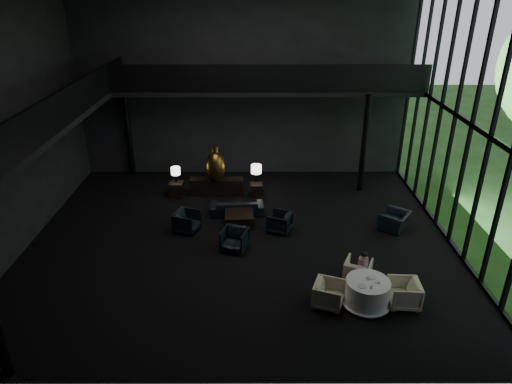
{
  "coord_description": "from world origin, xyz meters",
  "views": [
    {
      "loc": [
        0.47,
        -13.17,
        7.93
      ],
      "look_at": [
        0.5,
        0.5,
        1.55
      ],
      "focal_mm": 32.0,
      "sensor_mm": 36.0,
      "label": 1
    }
  ],
  "objects_px": {
    "side_table_left": "(177,189)",
    "table_lamp_left": "(176,172)",
    "table_lamp_right": "(256,170)",
    "window_armchair": "(395,219)",
    "console": "(217,186)",
    "coffee_table": "(239,218)",
    "dining_chair_west": "(329,293)",
    "lounge_armchair_east": "(280,221)",
    "dining_chair_north": "(358,270)",
    "side_table_right": "(256,190)",
    "lounge_armchair_west": "(187,220)",
    "child": "(363,261)",
    "dining_table": "(367,294)",
    "bronze_urn": "(216,166)",
    "dining_chair_east": "(404,292)",
    "lounge_armchair_south": "(234,238)",
    "sofa": "(237,205)"
  },
  "relations": [
    {
      "from": "lounge_armchair_east",
      "to": "dining_table",
      "type": "bearing_deg",
      "value": 49.47
    },
    {
      "from": "window_armchair",
      "to": "dining_chair_west",
      "type": "relative_size",
      "value": 1.15
    },
    {
      "from": "side_table_left",
      "to": "table_lamp_left",
      "type": "xyz_separation_m",
      "value": [
        -0.0,
        0.08,
        0.73
      ]
    },
    {
      "from": "table_lamp_right",
      "to": "table_lamp_left",
      "type": "bearing_deg",
      "value": -176.6
    },
    {
      "from": "lounge_armchair_south",
      "to": "dining_table",
      "type": "distance_m",
      "value": 4.57
    },
    {
      "from": "dining_chair_east",
      "to": "side_table_left",
      "type": "bearing_deg",
      "value": -130.87
    },
    {
      "from": "sofa",
      "to": "dining_chair_north",
      "type": "height_order",
      "value": "sofa"
    },
    {
      "from": "table_lamp_left",
      "to": "dining_chair_east",
      "type": "bearing_deg",
      "value": -44.18
    },
    {
      "from": "console",
      "to": "lounge_armchair_east",
      "type": "height_order",
      "value": "lounge_armchair_east"
    },
    {
      "from": "table_lamp_left",
      "to": "child",
      "type": "relative_size",
      "value": 1.03
    },
    {
      "from": "dining_chair_east",
      "to": "child",
      "type": "height_order",
      "value": "child"
    },
    {
      "from": "console",
      "to": "child",
      "type": "height_order",
      "value": "child"
    },
    {
      "from": "coffee_table",
      "to": "dining_chair_west",
      "type": "distance_m",
      "value": 5.15
    },
    {
      "from": "side_table_right",
      "to": "child",
      "type": "relative_size",
      "value": 0.88
    },
    {
      "from": "table_lamp_right",
      "to": "dining_chair_west",
      "type": "xyz_separation_m",
      "value": [
        1.91,
        -7.1,
        -0.64
      ]
    },
    {
      "from": "coffee_table",
      "to": "dining_chair_east",
      "type": "height_order",
      "value": "dining_chair_east"
    },
    {
      "from": "dining_chair_east",
      "to": "console",
      "type": "bearing_deg",
      "value": -138.8
    },
    {
      "from": "side_table_right",
      "to": "lounge_armchair_east",
      "type": "xyz_separation_m",
      "value": [
        0.79,
        -2.85,
        0.12
      ]
    },
    {
      "from": "window_armchair",
      "to": "console",
      "type": "bearing_deg",
      "value": -78.62
    },
    {
      "from": "coffee_table",
      "to": "dining_chair_east",
      "type": "bearing_deg",
      "value": -44.77
    },
    {
      "from": "lounge_armchair_east",
      "to": "dining_chair_east",
      "type": "distance_m",
      "value": 5.05
    },
    {
      "from": "table_lamp_right",
      "to": "dining_chair_north",
      "type": "bearing_deg",
      "value": -64.03
    },
    {
      "from": "dining_chair_north",
      "to": "dining_chair_west",
      "type": "distance_m",
      "value": 1.5
    },
    {
      "from": "table_lamp_right",
      "to": "window_armchair",
      "type": "relative_size",
      "value": 0.79
    },
    {
      "from": "table_lamp_left",
      "to": "dining_chair_east",
      "type": "height_order",
      "value": "table_lamp_left"
    },
    {
      "from": "console",
      "to": "lounge_armchair_west",
      "type": "xyz_separation_m",
      "value": [
        -0.8,
        -2.98,
        0.07
      ]
    },
    {
      "from": "table_lamp_left",
      "to": "dining_chair_north",
      "type": "xyz_separation_m",
      "value": [
        6.11,
        -5.78,
        -0.68
      ]
    },
    {
      "from": "console",
      "to": "lounge_armchair_east",
      "type": "xyz_separation_m",
      "value": [
        2.39,
        -3.0,
        0.04
      ]
    },
    {
      "from": "dining_chair_north",
      "to": "dining_chair_west",
      "type": "xyz_separation_m",
      "value": [
        -1.0,
        -1.12,
        0.04
      ]
    },
    {
      "from": "table_lamp_left",
      "to": "lounge_armchair_east",
      "type": "height_order",
      "value": "table_lamp_left"
    },
    {
      "from": "window_armchair",
      "to": "dining_chair_west",
      "type": "xyz_separation_m",
      "value": [
        -2.89,
        -4.12,
        -0.0
      ]
    },
    {
      "from": "bronze_urn",
      "to": "coffee_table",
      "type": "xyz_separation_m",
      "value": [
        0.99,
        -2.36,
        -1.07
      ]
    },
    {
      "from": "side_table_left",
      "to": "dining_chair_north",
      "type": "relative_size",
      "value": 0.85
    },
    {
      "from": "lounge_armchair_west",
      "to": "side_table_left",
      "type": "bearing_deg",
      "value": 35.04
    },
    {
      "from": "console",
      "to": "dining_chair_west",
      "type": "height_order",
      "value": "dining_chair_west"
    },
    {
      "from": "table_lamp_left",
      "to": "lounge_armchair_south",
      "type": "relative_size",
      "value": 0.75
    },
    {
      "from": "coffee_table",
      "to": "lounge_armchair_west",
      "type": "bearing_deg",
      "value": -165.11
    },
    {
      "from": "side_table_right",
      "to": "lounge_armchair_south",
      "type": "xyz_separation_m",
      "value": [
        -0.71,
        -4.05,
        0.15
      ]
    },
    {
      "from": "dining_chair_west",
      "to": "window_armchair",
      "type": "bearing_deg",
      "value": -15.13
    },
    {
      "from": "dining_table",
      "to": "table_lamp_right",
      "type": "bearing_deg",
      "value": 112.51
    },
    {
      "from": "dining_chair_north",
      "to": "dining_chair_west",
      "type": "relative_size",
      "value": 0.89
    },
    {
      "from": "dining_chair_east",
      "to": "dining_table",
      "type": "bearing_deg",
      "value": -88.39
    },
    {
      "from": "dining_table",
      "to": "lounge_armchair_east",
      "type": "bearing_deg",
      "value": 118.34
    },
    {
      "from": "child",
      "to": "lounge_armchair_south",
      "type": "bearing_deg",
      "value": -26.12
    },
    {
      "from": "lounge_armchair_west",
      "to": "dining_table",
      "type": "bearing_deg",
      "value": -107.51
    },
    {
      "from": "window_armchair",
      "to": "dining_chair_east",
      "type": "relative_size",
      "value": 1.05
    },
    {
      "from": "side_table_left",
      "to": "dining_chair_east",
      "type": "relative_size",
      "value": 0.7
    },
    {
      "from": "dining_chair_north",
      "to": "table_lamp_left",
      "type": "bearing_deg",
      "value": -19.02
    },
    {
      "from": "table_lamp_left",
      "to": "dining_chair_east",
      "type": "distance_m",
      "value": 9.92
    },
    {
      "from": "bronze_urn",
      "to": "dining_chair_east",
      "type": "xyz_separation_m",
      "value": [
        5.5,
        -6.84,
        -0.87
      ]
    }
  ]
}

